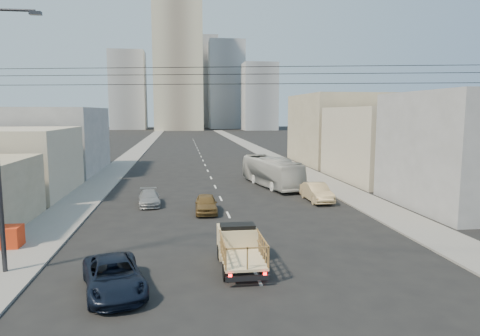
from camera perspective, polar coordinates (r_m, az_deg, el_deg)
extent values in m
plane|color=black|center=(18.22, 3.49, -16.62)|extent=(420.00, 420.00, 0.00)
cube|color=slate|center=(87.03, -13.41, 2.36)|extent=(3.50, 180.00, 0.12)
cube|color=slate|center=(87.92, 2.03, 2.61)|extent=(3.50, 180.00, 0.12)
cube|color=silver|center=(20.03, 2.33, -14.31)|extent=(0.15, 2.00, 0.01)
cube|color=silver|center=(25.63, -0.08, -9.40)|extent=(0.15, 2.00, 0.01)
cube|color=silver|center=(31.37, -1.57, -6.25)|extent=(0.15, 2.00, 0.01)
cube|color=silver|center=(37.20, -2.59, -4.08)|extent=(0.15, 2.00, 0.01)
cube|color=silver|center=(43.08, -3.33, -2.51)|extent=(0.15, 2.00, 0.01)
cube|color=silver|center=(48.98, -3.89, -1.31)|extent=(0.15, 2.00, 0.01)
cube|color=silver|center=(54.91, -4.33, -0.36)|extent=(0.15, 2.00, 0.01)
cube|color=silver|center=(60.85, -4.68, 0.39)|extent=(0.15, 2.00, 0.01)
cube|color=silver|center=(66.80, -4.97, 1.02)|extent=(0.15, 2.00, 0.01)
cube|color=silver|center=(72.76, -5.21, 1.54)|extent=(0.15, 2.00, 0.01)
cube|color=silver|center=(78.72, -5.42, 1.98)|extent=(0.15, 2.00, 0.01)
cube|color=silver|center=(84.69, -5.60, 2.36)|extent=(0.15, 2.00, 0.01)
cube|color=silver|center=(90.67, -5.75, 2.69)|extent=(0.15, 2.00, 0.01)
cube|color=silver|center=(96.65, -5.89, 2.98)|extent=(0.15, 2.00, 0.01)
cube|color=silver|center=(102.63, -6.01, 3.23)|extent=(0.15, 2.00, 0.01)
cube|color=silver|center=(108.61, -6.11, 3.46)|extent=(0.15, 2.00, 0.01)
cube|color=silver|center=(114.59, -6.21, 3.66)|extent=(0.15, 2.00, 0.01)
cube|color=silver|center=(120.58, -6.29, 3.85)|extent=(0.15, 2.00, 0.01)
cube|color=beige|center=(20.14, 0.34, -12.07)|extent=(1.90, 3.00, 0.12)
cube|color=beige|center=(21.94, -0.42, -9.73)|extent=(1.90, 1.60, 1.50)
cube|color=black|center=(21.53, -0.33, -8.40)|extent=(1.70, 0.90, 0.70)
cube|color=#2D2D33|center=(18.81, 1.03, -14.49)|extent=(1.90, 0.12, 0.22)
cube|color=#FF0C0C|center=(18.66, -1.31, -14.18)|extent=(0.15, 0.05, 0.12)
cube|color=#FF0C0C|center=(18.88, 3.35, -13.93)|extent=(0.15, 0.05, 0.12)
cylinder|color=black|center=(22.12, -2.68, -11.14)|extent=(0.25, 0.76, 0.76)
cylinder|color=black|center=(22.33, 1.75, -10.96)|extent=(0.25, 0.76, 0.76)
cylinder|color=black|center=(19.50, -1.91, -13.75)|extent=(0.25, 0.76, 0.76)
cylinder|color=black|center=(19.73, 3.15, -13.49)|extent=(0.25, 0.76, 0.76)
imported|color=black|center=(19.01, -16.49, -13.65)|extent=(3.44, 5.33, 1.37)
imported|color=beige|center=(43.27, 4.23, -0.51)|extent=(4.49, 10.83, 2.94)
imported|color=brown|center=(31.98, -4.54, -4.77)|extent=(1.73, 4.05, 1.36)
imported|color=tan|center=(36.48, 10.20, -3.21)|extent=(1.72, 4.68, 1.53)
imported|color=gray|center=(35.23, -12.02, -3.94)|extent=(2.03, 4.15, 1.16)
cylinder|color=#2D2D33|center=(21.98, -28.24, 18.07)|extent=(2.00, 0.12, 0.12)
cube|color=#2D2D33|center=(21.65, -25.62, 18.12)|extent=(0.50, 0.25, 0.15)
cylinder|color=black|center=(18.21, 2.77, 13.34)|extent=(23.01, 5.02, 0.02)
cylinder|color=black|center=(18.18, 2.77, 12.40)|extent=(23.01, 5.02, 0.02)
cylinder|color=black|center=(18.15, 2.76, 11.14)|extent=(23.01, 5.02, 0.02)
cube|color=red|center=(26.97, -28.92, -8.81)|extent=(1.80, 1.20, 0.38)
cube|color=red|center=(26.87, -28.97, -8.03)|extent=(1.80, 1.20, 0.38)
cube|color=red|center=(26.78, -29.02, -7.24)|extent=(1.80, 1.20, 0.38)
cube|color=gray|center=(37.75, 28.44, 2.09)|extent=(10.00, 12.00, 9.00)
cube|color=#B5A992|center=(49.96, 19.37, 3.07)|extent=(11.00, 14.00, 8.00)
cube|color=gray|center=(64.70, 13.32, 5.08)|extent=(12.00, 16.00, 10.00)
cube|color=#B5A992|center=(43.47, -28.96, 0.65)|extent=(11.00, 12.00, 6.00)
cube|color=gray|center=(57.72, -24.17, 3.37)|extent=(12.00, 16.00, 8.00)
cube|color=gray|center=(187.67, -8.28, 14.25)|extent=(20.00, 20.00, 60.00)
cube|color=gray|center=(202.82, -1.86, 10.97)|extent=(16.00, 16.00, 40.00)
cube|color=gray|center=(197.84, -14.67, 9.95)|extent=(15.00, 15.00, 34.00)
cube|color=gray|center=(217.00, -5.50, 11.23)|extent=(18.00, 18.00, 44.00)
cube|color=gray|center=(184.46, 2.57, 9.45)|extent=(14.00, 14.00, 28.00)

